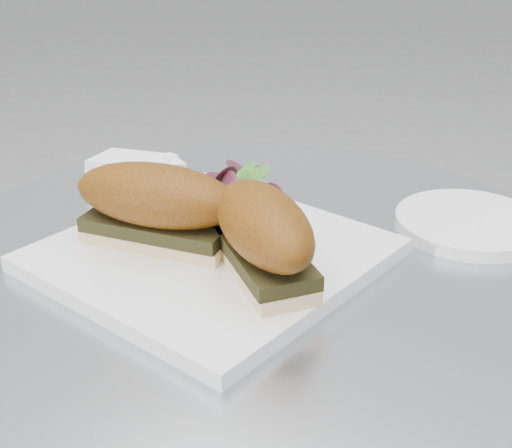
{
  "coord_description": "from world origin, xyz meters",
  "views": [
    {
      "loc": [
        0.37,
        -0.5,
        1.07
      ],
      "look_at": [
        -0.0,
        0.01,
        0.77
      ],
      "focal_mm": 50.0,
      "sensor_mm": 36.0,
      "label": 1
    }
  ],
  "objects": [
    {
      "name": "salad",
      "position": [
        -0.08,
        0.05,
        0.77
      ],
      "size": [
        0.1,
        0.1,
        0.05
      ],
      "primitive_type": null,
      "color": "#4B7E29",
      "rests_on": "plate"
    },
    {
      "name": "sandwich_left",
      "position": [
        -0.08,
        -0.05,
        0.79
      ],
      "size": [
        0.19,
        0.12,
        0.08
      ],
      "rotation": [
        0.0,
        0.0,
        0.27
      ],
      "color": "#D1AF82",
      "rests_on": "plate"
    },
    {
      "name": "sandwich_right",
      "position": [
        0.04,
        -0.04,
        0.79
      ],
      "size": [
        0.17,
        0.15,
        0.08
      ],
      "rotation": [
        0.0,
        0.0,
        -0.58
      ],
      "color": "#D1AF82",
      "rests_on": "plate"
    },
    {
      "name": "table",
      "position": [
        0.0,
        0.0,
        0.49
      ],
      "size": [
        0.7,
        0.7,
        0.73
      ],
      "color": "#A6A8AD",
      "rests_on": "ground"
    },
    {
      "name": "saucer",
      "position": [
        0.14,
        0.2,
        0.74
      ],
      "size": [
        0.16,
        0.16,
        0.01
      ],
      "primitive_type": "cylinder",
      "color": "white",
      "rests_on": "table"
    },
    {
      "name": "plate",
      "position": [
        -0.03,
        -0.03,
        0.74
      ],
      "size": [
        0.3,
        0.3,
        0.02
      ],
      "primitive_type": "cube",
      "rotation": [
        0.0,
        0.0,
        -0.05
      ],
      "color": "white",
      "rests_on": "table"
    },
    {
      "name": "napkin",
      "position": [
        -0.23,
        0.07,
        0.74
      ],
      "size": [
        0.14,
        0.14,
        0.02
      ],
      "primitive_type": null,
      "rotation": [
        0.0,
        0.0,
        0.16
      ],
      "color": "white",
      "rests_on": "table"
    }
  ]
}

